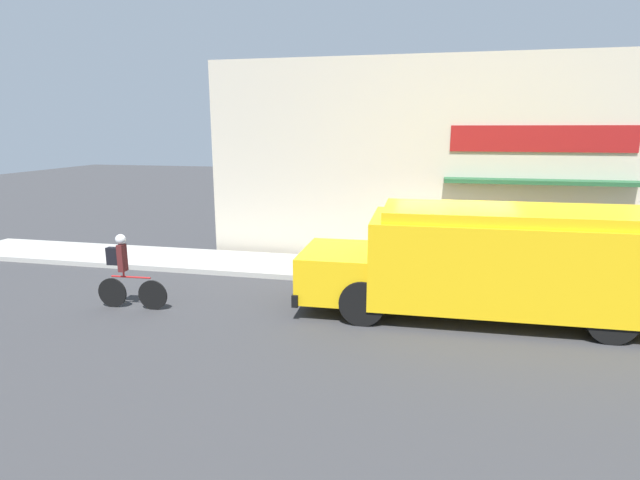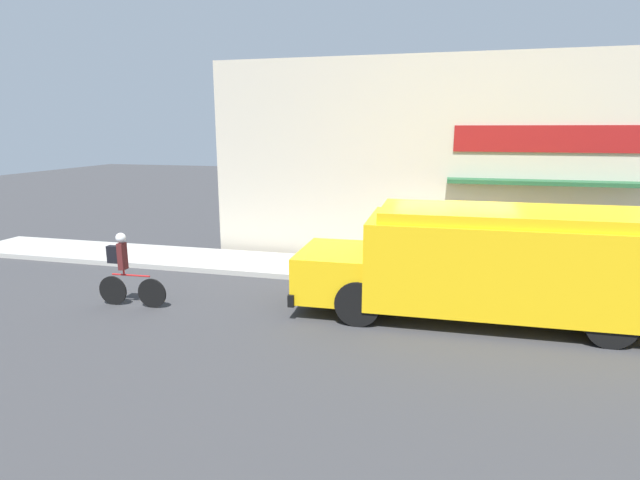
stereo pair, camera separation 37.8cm
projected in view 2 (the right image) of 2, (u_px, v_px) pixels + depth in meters
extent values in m
plane|color=#38383A|center=(450.00, 292.00, 11.37)|extent=(70.00, 70.00, 0.00)
cube|color=#ADAAA3|center=(450.00, 277.00, 12.33)|extent=(28.00, 2.06, 0.13)
cube|color=beige|center=(456.00, 163.00, 13.06)|extent=(13.56, 0.18, 5.52)
cube|color=maroon|center=(547.00, 139.00, 12.30)|extent=(4.44, 0.05, 0.66)
cube|color=#235633|center=(545.00, 183.00, 12.26)|extent=(4.66, 0.60, 0.10)
cube|color=yellow|center=(515.00, 264.00, 9.49)|extent=(5.61, 2.30, 1.66)
cube|color=yellow|center=(336.00, 271.00, 10.34)|extent=(1.47, 2.03, 0.92)
cube|color=yellow|center=(520.00, 215.00, 9.29)|extent=(5.16, 2.11, 0.20)
cube|color=black|center=(304.00, 285.00, 10.57)|extent=(0.17, 2.13, 0.24)
cube|color=red|center=(434.00, 240.00, 11.08)|extent=(0.03, 0.44, 0.44)
cylinder|color=black|center=(371.00, 276.00, 11.16)|extent=(0.87, 0.28, 0.87)
cylinder|color=black|center=(358.00, 303.00, 9.40)|extent=(0.87, 0.28, 0.87)
cylinder|color=black|center=(581.00, 289.00, 10.20)|extent=(0.87, 0.28, 0.87)
cylinder|color=black|center=(611.00, 323.00, 8.45)|extent=(0.87, 0.28, 0.87)
cylinder|color=black|center=(152.00, 293.00, 10.33)|extent=(0.62, 0.07, 0.62)
cylinder|color=black|center=(113.00, 290.00, 10.51)|extent=(0.62, 0.07, 0.62)
cylinder|color=red|center=(131.00, 275.00, 10.34)|extent=(0.86, 0.08, 0.04)
cylinder|color=red|center=(124.00, 272.00, 10.36)|extent=(0.04, 0.04, 0.12)
cube|color=#561E1E|center=(122.00, 256.00, 10.29)|extent=(0.13, 0.21, 0.56)
sphere|color=white|center=(121.00, 238.00, 10.20)|extent=(0.21, 0.21, 0.21)
cube|color=black|center=(114.00, 254.00, 10.32)|extent=(0.27, 0.15, 0.36)
cylinder|color=#2D5138|center=(458.00, 257.00, 12.19)|extent=(0.46, 0.46, 0.88)
cylinder|color=black|center=(460.00, 239.00, 12.09)|extent=(0.47, 0.47, 0.04)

